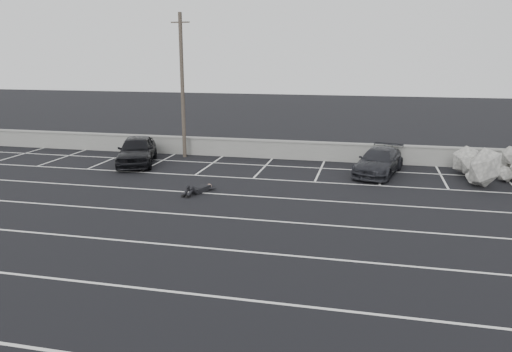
% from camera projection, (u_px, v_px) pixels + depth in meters
% --- Properties ---
extents(ground, '(120.00, 120.00, 0.00)m').
position_uv_depth(ground, '(158.00, 244.00, 15.95)').
color(ground, black).
rests_on(ground, ground).
extents(seawall, '(50.00, 0.45, 1.06)m').
position_uv_depth(seawall, '(256.00, 148.00, 29.07)').
color(seawall, gray).
rests_on(seawall, ground).
extents(stall_lines, '(36.00, 20.05, 0.01)m').
position_uv_depth(stall_lines, '(201.00, 204.00, 20.14)').
color(stall_lines, silver).
rests_on(stall_lines, ground).
extents(car_left, '(3.20, 4.93, 1.56)m').
position_uv_depth(car_left, '(137.00, 150.00, 27.21)').
color(car_left, black).
rests_on(car_left, ground).
extents(car_right, '(2.84, 4.76, 1.29)m').
position_uv_depth(car_right, '(379.00, 162.00, 25.01)').
color(car_right, black).
rests_on(car_right, ground).
extents(utility_pole, '(1.08, 0.22, 8.14)m').
position_uv_depth(utility_pole, '(182.00, 86.00, 28.36)').
color(utility_pole, '#4C4238').
rests_on(utility_pole, ground).
extents(trash_bin, '(0.62, 0.62, 0.84)m').
position_uv_depth(trash_bin, '(382.00, 157.00, 27.16)').
color(trash_bin, black).
rests_on(trash_bin, ground).
extents(person, '(2.38, 2.91, 0.47)m').
position_uv_depth(person, '(202.00, 186.00, 21.96)').
color(person, black).
rests_on(person, ground).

